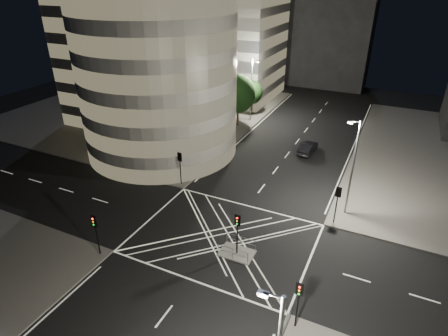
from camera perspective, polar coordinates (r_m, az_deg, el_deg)
The scene contains 22 objects.
ground at distance 35.63m, azimuth -0.03°, elevation -10.60°, with size 120.00×120.00×0.00m, color black.
sidewalk_far_left at distance 70.01m, azimuth -12.08°, elevation 8.73°, with size 42.00×42.00×0.15m, color #585653.
central_island at distance 33.88m, azimuth 1.97°, elevation -12.82°, with size 3.00×2.00×0.15m, color slate.
office_tower_curved at distance 55.68m, azimuth -11.51°, elevation 17.40°, with size 30.00×29.00×27.20m.
office_block_rear at distance 76.17m, azimuth -1.34°, elevation 19.40°, with size 24.00×16.00×22.00m, color gray.
building_far_end at distance 85.77m, azimuth 15.26°, elevation 17.98°, with size 18.00×8.00×18.00m, color black.
tree_a at distance 44.76m, azimuth -7.19°, elevation 3.82°, with size 3.82×3.82×6.20m.
tree_b at distance 49.09m, azimuth -3.53°, elevation 7.64°, with size 4.41×4.41×7.70m.
tree_c at distance 54.30m, azimuth -0.42°, elevation 9.02°, with size 3.88×3.88×6.81m.
tree_d at distance 59.32m, azimuth 2.17°, elevation 11.23°, with size 5.29×5.29×8.21m.
tree_e at distance 65.02m, azimuth 4.32°, elevation 11.42°, with size 3.54×3.54×5.88m.
traffic_signal_fl at distance 42.77m, azimuth -6.73°, elevation 0.85°, with size 0.55×0.22×4.00m.
traffic_signal_nl at distance 33.81m, azimuth -19.02°, elevation -8.59°, with size 0.55×0.22×4.00m.
traffic_signal_fr at distance 37.45m, azimuth 16.91°, elevation -4.43°, with size 0.55×0.22×4.00m.
traffic_signal_nr at distance 26.77m, azimuth 11.31°, elevation -18.70°, with size 0.55×0.22×4.00m.
traffic_signal_island at distance 32.11m, azimuth 2.05°, elevation -8.96°, with size 0.55×0.22×4.00m.
street_lamp_left_near at distance 46.07m, azimuth -4.17°, elevation 6.56°, with size 1.25×0.25×10.00m.
street_lamp_left_far at distance 61.53m, azimuth 4.25°, elevation 12.00°, with size 1.25×0.25×10.00m.
street_lamp_right_far at distance 38.09m, azimuth 18.97°, elevation 0.34°, with size 1.25×0.25×10.00m.
railing_island_south at distance 32.85m, azimuth 1.34°, elevation -12.91°, with size 2.80×0.06×1.10m, color slate.
railing_island_north at distance 34.12m, azimuth 2.61°, elevation -11.13°, with size 2.80×0.06×1.10m, color slate.
sedan at distance 52.51m, azimuth 12.63°, elevation 3.03°, with size 1.63×4.68×1.54m, color black.
Camera 1 is at (12.12, -25.22, 22.05)m, focal length 30.00 mm.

